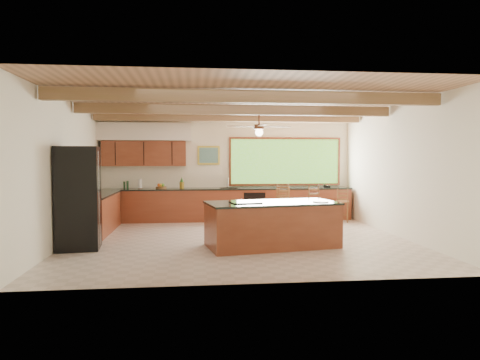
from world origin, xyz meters
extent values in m
plane|color=beige|center=(0.00, 0.00, 0.00)|extent=(7.20, 7.20, 0.00)
cube|color=white|center=(0.00, 3.25, 1.50)|extent=(7.20, 0.04, 3.00)
cube|color=white|center=(0.00, -3.25, 1.50)|extent=(7.20, 0.04, 3.00)
cube|color=white|center=(-3.60, 0.00, 1.50)|extent=(0.04, 6.50, 3.00)
cube|color=white|center=(3.60, 0.00, 1.50)|extent=(0.04, 6.50, 3.00)
cube|color=#A67453|center=(0.00, 0.00, 3.00)|extent=(7.20, 6.50, 0.04)
cube|color=#875E43|center=(0.00, -1.60, 2.86)|extent=(7.10, 0.15, 0.22)
cube|color=#875E43|center=(0.00, 0.50, 2.86)|extent=(7.10, 0.15, 0.22)
cube|color=#875E43|center=(0.00, 2.30, 2.86)|extent=(7.10, 0.15, 0.22)
cube|color=brown|center=(-2.35, 3.06, 1.90)|extent=(2.30, 0.35, 0.70)
cube|color=white|center=(-2.35, 2.99, 2.50)|extent=(2.60, 0.50, 0.48)
cylinder|color=#FFEABF|center=(-3.05, 2.99, 2.27)|extent=(0.10, 0.10, 0.01)
cylinder|color=#FFEABF|center=(-1.65, 2.99, 2.27)|extent=(0.10, 0.10, 0.01)
cube|color=#78AB3D|center=(1.70, 3.22, 1.67)|extent=(3.20, 0.04, 1.30)
cube|color=gold|center=(-0.55, 3.22, 1.85)|extent=(0.64, 0.03, 0.54)
cube|color=#3D6E57|center=(-0.55, 3.20, 1.85)|extent=(0.54, 0.01, 0.44)
cube|color=brown|center=(0.00, 2.91, 0.44)|extent=(7.00, 0.65, 0.88)
cube|color=black|center=(0.00, 2.91, 0.90)|extent=(7.04, 0.69, 0.04)
cube|color=brown|center=(-3.26, 1.35, 0.44)|extent=(0.65, 2.35, 0.88)
cube|color=black|center=(-3.26, 1.35, 0.90)|extent=(0.69, 2.39, 0.04)
cube|color=black|center=(0.70, 2.58, 0.42)|extent=(0.60, 0.02, 0.78)
cube|color=silver|center=(0.00, 2.91, 0.91)|extent=(0.50, 0.38, 0.03)
cylinder|color=silver|center=(0.00, 3.11, 1.07)|extent=(0.03, 0.03, 0.30)
cylinder|color=silver|center=(0.00, 3.01, 1.20)|extent=(0.03, 0.20, 0.03)
cylinder|color=white|center=(-2.47, 2.96, 1.05)|extent=(0.11, 0.11, 0.27)
cylinder|color=#19401F|center=(-2.92, 3.08, 1.02)|extent=(0.05, 0.05, 0.19)
cylinder|color=#19401F|center=(-2.82, 2.97, 1.03)|extent=(0.06, 0.06, 0.22)
cube|color=black|center=(2.85, 2.84, 0.96)|extent=(0.23, 0.20, 0.09)
cube|color=brown|center=(0.57, -0.76, 0.43)|extent=(2.70, 1.58, 0.86)
cube|color=black|center=(0.57, -0.76, 0.88)|extent=(2.74, 1.63, 0.04)
cube|color=black|center=(0.02, -0.85, 0.91)|extent=(0.63, 0.54, 0.02)
cylinder|color=white|center=(1.54, -0.88, 0.90)|extent=(0.31, 0.31, 0.02)
cube|color=black|center=(-3.22, -0.58, 1.00)|extent=(0.85, 0.83, 2.00)
cube|color=silver|center=(-2.83, -0.58, 1.00)|extent=(0.03, 0.06, 1.84)
cube|color=brown|center=(1.47, 2.38, 0.65)|extent=(0.49, 0.49, 0.04)
cylinder|color=brown|center=(1.32, 2.23, 0.32)|extent=(0.04, 0.04, 0.63)
cylinder|color=brown|center=(1.63, 2.23, 0.32)|extent=(0.04, 0.04, 0.63)
cylinder|color=brown|center=(1.32, 2.54, 0.32)|extent=(0.04, 0.04, 0.63)
cylinder|color=brown|center=(1.63, 2.54, 0.32)|extent=(0.04, 0.04, 0.63)
cube|color=brown|center=(2.00, 1.60, 0.65)|extent=(0.50, 0.50, 0.04)
cylinder|color=brown|center=(1.84, 1.45, 0.32)|extent=(0.04, 0.04, 0.63)
cylinder|color=brown|center=(2.15, 1.45, 0.32)|extent=(0.04, 0.04, 0.63)
cylinder|color=brown|center=(1.84, 1.75, 0.32)|extent=(0.04, 0.04, 0.63)
cylinder|color=brown|center=(2.15, 1.75, 0.32)|extent=(0.04, 0.04, 0.63)
cube|color=brown|center=(1.50, 2.45, 0.59)|extent=(0.40, 0.40, 0.04)
cylinder|color=brown|center=(1.36, 2.31, 0.29)|extent=(0.03, 0.03, 0.57)
cylinder|color=brown|center=(1.63, 2.31, 0.29)|extent=(0.03, 0.03, 0.57)
cylinder|color=brown|center=(1.36, 2.59, 0.29)|extent=(0.03, 0.03, 0.57)
cylinder|color=brown|center=(1.63, 2.59, 0.29)|extent=(0.03, 0.03, 0.57)
cube|color=brown|center=(3.11, 2.24, 0.57)|extent=(0.43, 0.43, 0.04)
cylinder|color=brown|center=(2.98, 2.10, 0.28)|extent=(0.03, 0.03, 0.55)
cylinder|color=brown|center=(3.24, 2.10, 0.28)|extent=(0.03, 0.03, 0.55)
cylinder|color=brown|center=(2.98, 2.37, 0.28)|extent=(0.03, 0.03, 0.55)
cylinder|color=brown|center=(3.24, 2.37, 0.28)|extent=(0.03, 0.03, 0.55)
camera|label=1|loc=(-1.00, -9.15, 1.78)|focal=32.00mm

